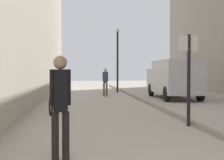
# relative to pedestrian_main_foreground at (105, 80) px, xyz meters

# --- Properties ---
(ground_plane) EXTENTS (80.00, 80.00, 0.00)m
(ground_plane) POSITION_rel_pedestrian_main_foreground_xyz_m (0.08, -5.58, -1.01)
(ground_plane) COLOR #A8A093
(kerb_strip) EXTENTS (0.16, 40.00, 0.12)m
(kerb_strip) POSITION_rel_pedestrian_main_foreground_xyz_m (1.66, -5.58, -0.95)
(kerb_strip) COLOR gray
(kerb_strip) RESTS_ON ground_plane
(pedestrian_main_foreground) EXTENTS (0.34, 0.24, 1.76)m
(pedestrian_main_foreground) POSITION_rel_pedestrian_main_foreground_xyz_m (0.00, 0.00, 0.00)
(pedestrian_main_foreground) COLOR brown
(pedestrian_main_foreground) RESTS_ON ground_plane
(pedestrian_mid_block) EXTENTS (0.36, 0.24, 1.82)m
(pedestrian_mid_block) POSITION_rel_pedestrian_main_foreground_xyz_m (-1.93, -14.33, 0.04)
(pedestrian_mid_block) COLOR black
(pedestrian_mid_block) RESTS_ON ground_plane
(delivery_van) EXTENTS (2.04, 5.42, 2.19)m
(delivery_van) POSITION_rel_pedestrian_main_foreground_xyz_m (3.78, -1.98, 0.17)
(delivery_van) COLOR #B7B7BC
(delivery_van) RESTS_ON ground_plane
(street_sign_post) EXTENTS (0.58, 0.20, 2.60)m
(street_sign_post) POSITION_rel_pedestrian_main_foreground_xyz_m (1.47, -11.12, 0.53)
(street_sign_post) COLOR black
(street_sign_post) RESTS_ON ground_plane
(lamp_post) EXTENTS (0.28, 0.28, 4.76)m
(lamp_post) POSITION_rel_pedestrian_main_foreground_xyz_m (1.19, 3.52, 1.71)
(lamp_post) COLOR black
(lamp_post) RESTS_ON ground_plane
(bicycle_leaning) EXTENTS (0.12, 1.77, 0.98)m
(bicycle_leaning) POSITION_rel_pedestrian_main_foreground_xyz_m (-2.59, -8.01, -0.63)
(bicycle_leaning) COLOR black
(bicycle_leaning) RESTS_ON ground_plane
(cafe_chair_near_window) EXTENTS (0.57, 0.57, 0.94)m
(cafe_chair_near_window) POSITION_rel_pedestrian_main_foreground_xyz_m (-2.76, -2.79, -0.47)
(cafe_chair_near_window) COLOR black
(cafe_chair_near_window) RESTS_ON ground_plane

